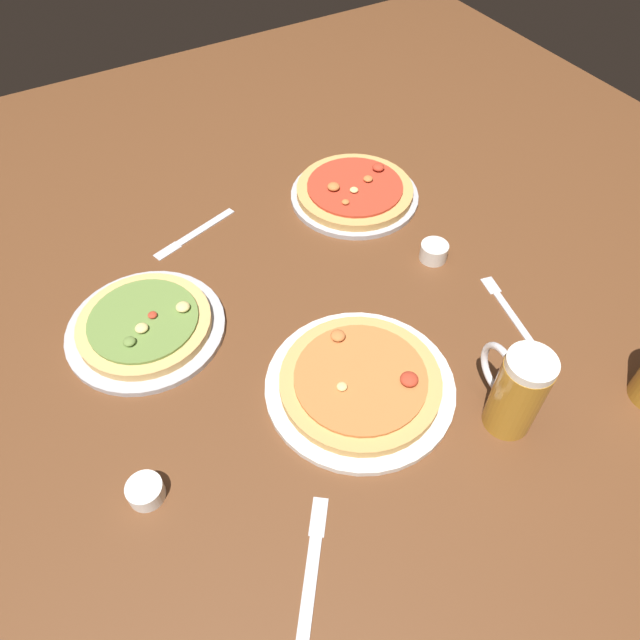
# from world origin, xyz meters

# --- Properties ---
(ground_plane) EXTENTS (2.40, 2.40, 0.03)m
(ground_plane) POSITION_xyz_m (0.00, 0.00, -0.01)
(ground_plane) COLOR brown
(pizza_plate_near) EXTENTS (0.33, 0.33, 0.05)m
(pizza_plate_near) POSITION_xyz_m (-0.01, -0.16, 0.02)
(pizza_plate_near) COLOR silver
(pizza_plate_near) RESTS_ON ground_plane
(pizza_plate_far) EXTENTS (0.30, 0.30, 0.05)m
(pizza_plate_far) POSITION_xyz_m (-0.29, 0.16, 0.02)
(pizza_plate_far) COLOR #B2B2B7
(pizza_plate_far) RESTS_ON ground_plane
(pizza_plate_side) EXTENTS (0.30, 0.30, 0.05)m
(pizza_plate_side) POSITION_xyz_m (0.27, 0.30, 0.02)
(pizza_plate_side) COLOR #B2B2B7
(pizza_plate_side) RESTS_ON ground_plane
(beer_mug_dark) EXTENTS (0.08, 0.14, 0.17)m
(beer_mug_dark) POSITION_xyz_m (0.17, -0.33, 0.08)
(beer_mug_dark) COLOR #B27A23
(beer_mug_dark) RESTS_ON ground_plane
(ramekin_sauce) EXTENTS (0.06, 0.06, 0.03)m
(ramekin_sauce) POSITION_xyz_m (-0.40, -0.16, 0.02)
(ramekin_sauce) COLOR white
(ramekin_sauce) RESTS_ON ground_plane
(ramekin_butter) EXTENTS (0.06, 0.06, 0.04)m
(ramekin_butter) POSITION_xyz_m (0.30, 0.04, 0.02)
(ramekin_butter) COLOR silver
(ramekin_butter) RESTS_ON ground_plane
(fork_left) EXTENTS (0.07, 0.23, 0.01)m
(fork_left) POSITION_xyz_m (0.34, -0.17, 0.00)
(fork_left) COLOR silver
(fork_left) RESTS_ON ground_plane
(knife_right) EXTENTS (0.15, 0.18, 0.01)m
(knife_right) POSITION_xyz_m (-0.23, -0.38, 0.00)
(knife_right) COLOR silver
(knife_right) RESTS_ON ground_plane
(knife_spare) EXTENTS (0.21, 0.08, 0.01)m
(knife_spare) POSITION_xyz_m (-0.11, 0.37, 0.00)
(knife_spare) COLOR silver
(knife_spare) RESTS_ON ground_plane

